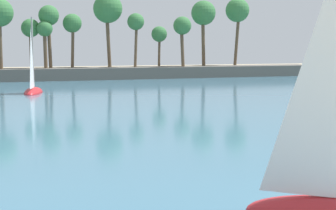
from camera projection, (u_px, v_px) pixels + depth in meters
The scene contains 3 objects.
sea at pixel (26, 89), 59.06m from camera, with size 220.00×110.93×0.06m, color teal.
palm_headland at pixel (40, 54), 74.25m from camera, with size 96.35×6.71×12.93m.
sailboat_mid_bay at pixel (33, 86), 54.13m from camera, with size 2.93×6.18×8.62m.
Camera 1 is at (-3.34, 2.42, 5.03)m, focal length 54.66 mm.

